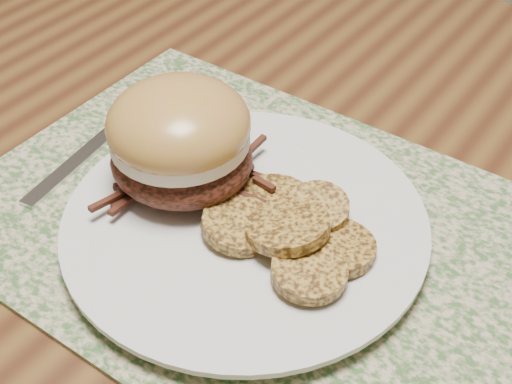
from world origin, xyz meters
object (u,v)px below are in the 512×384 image
dining_table (267,268)px  dinner_plate (245,226)px  pork_sandwich (180,139)px  fork (94,146)px

dining_table → dinner_plate: (0.01, -0.04, 0.09)m
pork_sandwich → fork: pork_sandwich is taller
pork_sandwich → dinner_plate: bearing=-4.4°
dining_table → pork_sandwich: size_ratio=13.03×
dining_table → dinner_plate: bearing=-79.0°
dining_table → fork: 0.19m
dining_table → pork_sandwich: (-0.06, -0.04, 0.14)m
dining_table → pork_sandwich: pork_sandwich is taller
dining_table → fork: (-0.16, -0.03, 0.09)m
dinner_plate → dining_table: bearing=101.0°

